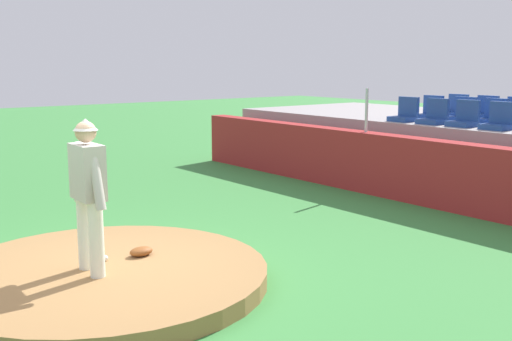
# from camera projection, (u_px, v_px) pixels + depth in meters

# --- Properties ---
(ground_plane) EXTENTS (60.00, 60.00, 0.00)m
(ground_plane) POSITION_uv_depth(u_px,v_px,m) (105.00, 284.00, 7.12)
(ground_plane) COLOR #39833C
(pitchers_mound) EXTENTS (3.76, 3.76, 0.20)m
(pitchers_mound) POSITION_uv_depth(u_px,v_px,m) (105.00, 276.00, 7.11)
(pitchers_mound) COLOR #9B7142
(pitchers_mound) RESTS_ON ground_plane
(pitcher) EXTENTS (0.75, 0.28, 1.73)m
(pitcher) POSITION_uv_depth(u_px,v_px,m) (88.00, 185.00, 6.77)
(pitcher) COLOR white
(pitcher) RESTS_ON pitchers_mound
(baseball) EXTENTS (0.07, 0.07, 0.07)m
(baseball) POSITION_uv_depth(u_px,v_px,m) (105.00, 258.00, 7.33)
(baseball) COLOR white
(baseball) RESTS_ON pitchers_mound
(fielding_glove) EXTENTS (0.22, 0.31, 0.11)m
(fielding_glove) POSITION_uv_depth(u_px,v_px,m) (141.00, 251.00, 7.53)
(fielding_glove) COLOR brown
(fielding_glove) RESTS_ON pitchers_mound
(brick_barrier) EXTENTS (13.76, 0.40, 1.18)m
(brick_barrier) POSITION_uv_depth(u_px,v_px,m) (440.00, 174.00, 10.87)
(brick_barrier) COLOR maroon
(brick_barrier) RESTS_ON ground_plane
(fence_post_left) EXTENTS (0.06, 0.06, 0.85)m
(fence_post_left) POSITION_uv_depth(u_px,v_px,m) (367.00, 110.00, 12.05)
(fence_post_left) COLOR silver
(fence_post_left) RESTS_ON brick_barrier
(stadium_chair_0) EXTENTS (0.48, 0.44, 0.50)m
(stadium_chair_0) POSITION_uv_depth(u_px,v_px,m) (405.00, 114.00, 12.77)
(stadium_chair_0) COLOR navy
(stadium_chair_0) RESTS_ON bleacher_platform
(stadium_chair_1) EXTENTS (0.48, 0.44, 0.50)m
(stadium_chair_1) POSITION_uv_depth(u_px,v_px,m) (434.00, 116.00, 12.23)
(stadium_chair_1) COLOR navy
(stadium_chair_1) RESTS_ON bleacher_platform
(stadium_chair_2) EXTENTS (0.48, 0.44, 0.50)m
(stadium_chair_2) POSITION_uv_depth(u_px,v_px,m) (465.00, 118.00, 11.74)
(stadium_chair_2) COLOR navy
(stadium_chair_2) RESTS_ON bleacher_platform
(stadium_chair_3) EXTENTS (0.48, 0.44, 0.50)m
(stadium_chair_3) POSITION_uv_depth(u_px,v_px,m) (499.00, 121.00, 11.19)
(stadium_chair_3) COLOR navy
(stadium_chair_3) RESTS_ON bleacher_platform
(stadium_chair_6) EXTENTS (0.48, 0.44, 0.50)m
(stadium_chair_6) POSITION_uv_depth(u_px,v_px,m) (430.00, 112.00, 13.35)
(stadium_chair_6) COLOR navy
(stadium_chair_6) RESTS_ON bleacher_platform
(stadium_chair_7) EXTENTS (0.48, 0.44, 0.50)m
(stadium_chair_7) POSITION_uv_depth(u_px,v_px,m) (462.00, 114.00, 12.79)
(stadium_chair_7) COLOR navy
(stadium_chair_7) RESTS_ON bleacher_platform
(stadium_chair_8) EXTENTS (0.48, 0.44, 0.50)m
(stadium_chair_8) POSITION_uv_depth(u_px,v_px,m) (493.00, 116.00, 12.26)
(stadium_chair_8) COLOR navy
(stadium_chair_8) RESTS_ON bleacher_platform
(stadium_chair_12) EXTENTS (0.48, 0.44, 0.50)m
(stadium_chair_12) POSITION_uv_depth(u_px,v_px,m) (455.00, 110.00, 13.90)
(stadium_chair_12) COLOR navy
(stadium_chair_12) RESTS_ON bleacher_platform
(stadium_chair_13) EXTENTS (0.48, 0.44, 0.50)m
(stadium_chair_13) POSITION_uv_depth(u_px,v_px,m) (485.00, 112.00, 13.32)
(stadium_chair_13) COLOR navy
(stadium_chair_13) RESTS_ON bleacher_platform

